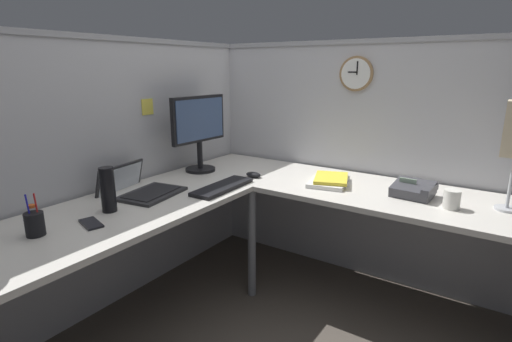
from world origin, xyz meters
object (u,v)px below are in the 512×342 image
Objects in this scene: wall_clock at (356,74)px; office_phone at (414,190)px; cell_phone at (91,223)px; monitor at (199,128)px; keyboard at (222,187)px; pen_cup at (35,224)px; laptop at (138,189)px; book_stack at (330,180)px; coffee_mug at (452,199)px; computer_mouse at (253,175)px; thermos_flask at (108,190)px.

office_phone is at bearing -125.34° from wall_clock.
monitor is at bearing 28.97° from cell_phone.
office_phone is (0.46, -0.95, 0.03)m from keyboard.
pen_cup is 0.22m from cell_phone.
laptop reaches higher than book_stack.
keyboard is 1.21m from coffee_mug.
coffee_mug is (0.14, -1.52, -0.25)m from monitor.
computer_mouse is 1.08× the size of coffee_mug.
laptop is 0.46m from cell_phone.
monitor is at bearing 95.06° from coffee_mug.
monitor is 2.78× the size of pen_cup.
computer_mouse is at bearing 106.07° from book_stack.
wall_clock is at bearing -35.44° from laptop.
office_phone is at bearing -26.33° from cell_phone.
book_stack is (1.18, -0.63, 0.02)m from cell_phone.
office_phone is 0.21m from coffee_mug.
coffee_mug reaches higher than keyboard.
keyboard is at bearing -122.19° from monitor.
laptop is 1.52m from wall_clock.
keyboard is 0.76m from cell_phone.
thermos_flask is (-0.59, 0.23, 0.10)m from keyboard.
laptop is at bearing 144.56° from wall_clock.
computer_mouse is at bearing -3.43° from keyboard.
keyboard is 1.31× the size of book_stack.
keyboard is at bearing 115.92° from office_phone.
thermos_flask reaches higher than coffee_mug.
thermos_flask reaches higher than cell_phone.
laptop is 4.46× the size of coffee_mug.
monitor is 2.27× the size of office_phone.
computer_mouse is 1.27m from pen_cup.
cell_phone is (-0.74, 0.15, -0.01)m from keyboard.
wall_clock is at bearing 54.66° from office_phone.
computer_mouse is 0.47× the size of office_phone.
office_phone reaches higher than book_stack.
laptop is at bearing 121.23° from office_phone.
thermos_flask is (0.15, 0.07, 0.10)m from cell_phone.
laptop is 1.95× the size of office_phone.
office_phone is (0.22, -1.33, -0.26)m from monitor.
thermos_flask is at bearing 41.56° from cell_phone.
cell_phone is at bearing -154.60° from thermos_flask.
computer_mouse is 0.92m from wall_clock.
keyboard is 4.48× the size of coffee_mug.
wall_clock reaches higher than thermos_flask.
keyboard is (-0.24, -0.38, -0.28)m from monitor.
office_phone is at bearing -80.42° from monitor.
office_phone is 0.85m from wall_clock.
coffee_mug is at bearing -33.17° from cell_phone.
monitor reaches higher than cell_phone.
monitor reaches higher than pen_cup.
cell_phone is 1.34m from book_stack.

